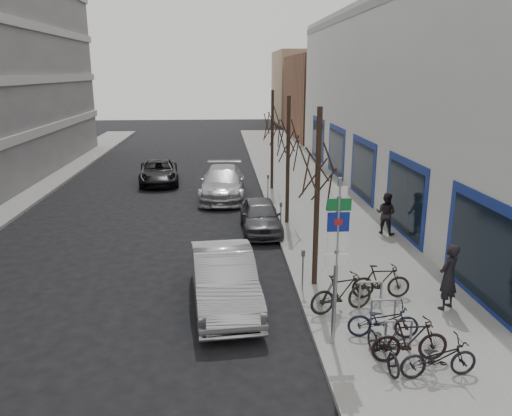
{
  "coord_description": "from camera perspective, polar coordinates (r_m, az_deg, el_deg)",
  "views": [
    {
      "loc": [
        -0.18,
        -10.52,
        6.44
      ],
      "look_at": [
        0.95,
        5.64,
        2.0
      ],
      "focal_mm": 35.0,
      "sensor_mm": 36.0,
      "label": 1
    }
  ],
  "objects": [
    {
      "name": "tree_mid",
      "position": [
        20.84,
        3.73,
        8.86
      ],
      "size": [
        1.8,
        1.8,
        5.5
      ],
      "color": "black",
      "rests_on": "ground"
    },
    {
      "name": "parked_car_front",
      "position": [
        14.23,
        -3.67,
        -8.07
      ],
      "size": [
        2.12,
        4.97,
        1.6
      ],
      "primitive_type": "imported",
      "rotation": [
        0.0,
        0.0,
        0.09
      ],
      "color": "#A8A8AD",
      "rests_on": "ground"
    },
    {
      "name": "meter_back",
      "position": [
        25.24,
        1.38,
        2.68
      ],
      "size": [
        0.1,
        0.08,
        1.27
      ],
      "color": "gray",
      "rests_on": "sidewalk_east"
    },
    {
      "name": "bike_far_inner",
      "position": [
        14.81,
        14.1,
        -8.11
      ],
      "size": [
        1.71,
        0.54,
        1.03
      ],
      "primitive_type": "imported",
      "rotation": [
        0.0,
        0.0,
        1.55
      ],
      "color": "black",
      "rests_on": "sidewalk_east"
    },
    {
      "name": "bike_mid_inner",
      "position": [
        13.76,
        9.76,
        -9.5
      ],
      "size": [
        1.94,
        1.02,
        1.13
      ],
      "primitive_type": "imported",
      "rotation": [
        0.0,
        0.0,
        1.83
      ],
      "color": "black",
      "rests_on": "sidewalk_east"
    },
    {
      "name": "sidewalk_east",
      "position": [
        21.99,
        8.46,
        -1.67
      ],
      "size": [
        5.0,
        70.0,
        0.15
      ],
      "primitive_type": "cube",
      "color": "slate",
      "rests_on": "ground"
    },
    {
      "name": "tree_far",
      "position": [
        27.26,
        1.89,
        10.4
      ],
      "size": [
        1.8,
        1.8,
        5.5
      ],
      "color": "black",
      "rests_on": "ground"
    },
    {
      "name": "ground",
      "position": [
        12.33,
        -2.7,
        -16.17
      ],
      "size": [
        120.0,
        120.0,
        0.0
      ],
      "primitive_type": "plane",
      "color": "black",
      "rests_on": "ground"
    },
    {
      "name": "parked_car_back",
      "position": [
        26.22,
        -3.83,
        2.88
      ],
      "size": [
        2.55,
        5.67,
        1.61
      ],
      "primitive_type": "imported",
      "rotation": [
        0.0,
        0.0,
        -0.05
      ],
      "color": "#B0B0B5",
      "rests_on": "ground"
    },
    {
      "name": "highway_sign_pole",
      "position": [
        11.53,
        9.21,
        -5.09
      ],
      "size": [
        0.55,
        0.1,
        4.2
      ],
      "color": "gray",
      "rests_on": "ground"
    },
    {
      "name": "pedestrian_near",
      "position": [
        14.57,
        21.12,
        -7.34
      ],
      "size": [
        0.81,
        0.75,
        1.86
      ],
      "primitive_type": "imported",
      "rotation": [
        0.0,
        0.0,
        3.75
      ],
      "color": "black",
      "rests_on": "sidewalk_east"
    },
    {
      "name": "tan_building_far",
      "position": [
        66.96,
        8.0,
        13.52
      ],
      "size": [
        13.0,
        12.0,
        9.0
      ],
      "primitive_type": "cube",
      "color": "#937A5B",
      "rests_on": "ground"
    },
    {
      "name": "bike_mid_curb",
      "position": [
        12.76,
        14.35,
        -12.04
      ],
      "size": [
        1.77,
        0.73,
        1.05
      ],
      "primitive_type": "imported",
      "rotation": [
        0.0,
        0.0,
        1.44
      ],
      "color": "black",
      "rests_on": "sidewalk_east"
    },
    {
      "name": "bike_rack",
      "position": [
        13.15,
        14.33,
        -11.27
      ],
      "size": [
        0.66,
        2.26,
        0.83
      ],
      "color": "gray",
      "rests_on": "sidewalk_east"
    },
    {
      "name": "parked_car_mid",
      "position": [
        20.67,
        0.53,
        -0.88
      ],
      "size": [
        1.63,
        3.97,
        1.35
      ],
      "primitive_type": "imported",
      "rotation": [
        0.0,
        0.0,
        0.01
      ],
      "color": "#444448",
      "rests_on": "ground"
    },
    {
      "name": "bike_far_curb",
      "position": [
        11.63,
        20.18,
        -15.46
      ],
      "size": [
        1.73,
        0.62,
        1.04
      ],
      "primitive_type": "imported",
      "rotation": [
        0.0,
        0.0,
        1.63
      ],
      "color": "black",
      "rests_on": "sidewalk_east"
    },
    {
      "name": "bike_near_left",
      "position": [
        11.74,
        14.39,
        -14.84
      ],
      "size": [
        0.68,
        1.64,
        0.97
      ],
      "primitive_type": "imported",
      "rotation": [
        0.0,
        0.0,
        0.13
      ],
      "color": "black",
      "rests_on": "sidewalk_east"
    },
    {
      "name": "meter_mid",
      "position": [
        19.94,
        2.86,
        -0.78
      ],
      "size": [
        0.1,
        0.08,
        1.27
      ],
      "color": "gray",
      "rests_on": "sidewalk_east"
    },
    {
      "name": "bike_near_right",
      "position": [
        11.95,
        17.21,
        -14.2
      ],
      "size": [
        1.78,
        0.56,
        1.08
      ],
      "primitive_type": "imported",
      "rotation": [
        0.0,
        0.0,
        1.59
      ],
      "color": "black",
      "rests_on": "sidewalk_east"
    },
    {
      "name": "pedestrian_far",
      "position": [
        20.5,
        14.62,
        -0.57
      ],
      "size": [
        0.76,
        0.72,
        1.71
      ],
      "primitive_type": "imported",
      "rotation": [
        0.0,
        0.0,
        2.49
      ],
      "color": "black",
      "rests_on": "sidewalk_east"
    },
    {
      "name": "meter_front",
      "position": [
        14.79,
        5.38,
        -6.68
      ],
      "size": [
        0.1,
        0.08,
        1.27
      ],
      "color": "gray",
      "rests_on": "sidewalk_east"
    },
    {
      "name": "brick_building_far",
      "position": [
        52.27,
        10.86,
        12.38
      ],
      "size": [
        12.0,
        14.0,
        8.0
      ],
      "primitive_type": "cube",
      "color": "brown",
      "rests_on": "ground"
    },
    {
      "name": "tree_near",
      "position": [
        14.48,
        7.15,
        5.92
      ],
      "size": [
        1.8,
        1.8,
        5.5
      ],
      "color": "black",
      "rests_on": "ground"
    },
    {
      "name": "lane_car",
      "position": [
        30.29,
        -11.04,
        4.06
      ],
      "size": [
        2.73,
        5.03,
        1.34
      ],
      "primitive_type": "imported",
      "rotation": [
        0.0,
        0.0,
        0.11
      ],
      "color": "black",
      "rests_on": "ground"
    }
  ]
}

